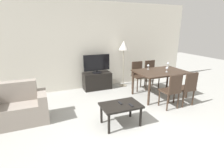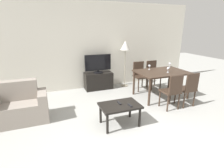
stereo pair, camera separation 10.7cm
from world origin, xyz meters
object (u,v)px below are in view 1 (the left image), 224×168
dining_table (160,74)px  floor_lamp (124,48)px  tv (97,64)px  armchair (21,108)px  dining_chair_far (151,73)px  wine_glass_left (148,66)px  remote_secondary (120,103)px  wine_glass_right (168,64)px  wine_glass_center (167,68)px  dining_chair_far_left (138,74)px  dining_chair_near (172,90)px  tv_stand (97,81)px  coffee_table (121,107)px  remote_primary (131,105)px  dining_chair_near_right (187,87)px

dining_table → floor_lamp: size_ratio=0.91×
dining_table → tv: bearing=139.0°
armchair → dining_table: bearing=1.8°
dining_chair_far → wine_glass_left: 0.75m
remote_secondary → wine_glass_right: wine_glass_right is taller
wine_glass_center → wine_glass_left: bearing=122.1°
dining_chair_far → remote_secondary: bearing=-138.2°
dining_chair_far → wine_glass_center: size_ratio=6.10×
dining_chair_far_left → wine_glass_left: 0.60m
floor_lamp → remote_secondary: floor_lamp is taller
floor_lamp → wine_glass_left: size_ratio=10.48×
wine_glass_center → dining_chair_near: bearing=-117.4°
armchair → wine_glass_right: size_ratio=7.36×
tv_stand → wine_glass_center: size_ratio=6.10×
tv → coffee_table: tv is taller
tv → floor_lamp: bearing=-3.0°
tv_stand → dining_table: (1.48, -1.29, 0.41)m
remote_secondary → wine_glass_right: bearing=30.0°
armchair → remote_primary: (2.07, -1.01, 0.15)m
dining_chair_near_right → remote_secondary: dining_chair_near_right is taller
dining_table → dining_chair_near: size_ratio=1.57×
armchair → tv: 2.61m
tv → dining_chair_far: bearing=-16.2°
dining_chair_far_left → remote_primary: (-1.30, -1.92, -0.04)m
armchair → dining_chair_near: 3.44m
coffee_table → floor_lamp: 2.68m
dining_chair_near → floor_lamp: 2.21m
armchair → wine_glass_center: 3.74m
armchair → dining_table: 3.64m
tv_stand → dining_chair_near_right: dining_chair_near_right is taller
tv → dining_chair_near: 2.44m
wine_glass_right → dining_chair_far_left: bearing=150.3°
tv → coffee_table: 2.35m
dining_chair_far_left → remote_secondary: dining_chair_far_left is taller
dining_chair_near → floor_lamp: size_ratio=0.58×
tv_stand → wine_glass_right: (2.01, -0.95, 0.59)m
coffee_table → wine_glass_left: size_ratio=5.50×
dining_table → wine_glass_center: bearing=-61.6°
dining_table → armchair: bearing=-178.2°
dining_chair_near_right → remote_primary: dining_chair_near_right is taller
tv_stand → dining_chair_far_left: (1.24, -0.50, 0.23)m
remote_secondary → wine_glass_left: bearing=40.2°
tv_stand → remote_secondary: size_ratio=5.93×
wine_glass_left → tv_stand: bearing=142.4°
dining_chair_far_left → wine_glass_center: 1.06m
remote_primary → wine_glass_right: 2.58m
dining_table → floor_lamp: 1.50m
coffee_table → dining_chair_far_left: (1.47, 1.80, 0.11)m
dining_chair_near → dining_chair_far: (0.49, 1.58, 0.00)m
coffee_table → dining_chair_near: dining_chair_near is taller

